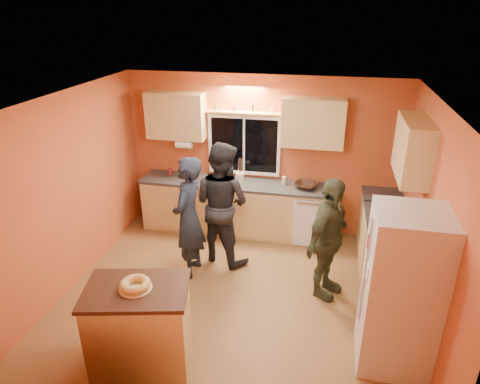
% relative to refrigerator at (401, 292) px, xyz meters
% --- Properties ---
extents(ground, '(4.50, 4.50, 0.00)m').
position_rel_refrigerator_xyz_m(ground, '(-1.89, 0.80, -0.90)').
color(ground, brown).
rests_on(ground, ground).
extents(room_shell, '(4.54, 4.04, 2.61)m').
position_rel_refrigerator_xyz_m(room_shell, '(-1.77, 1.21, 0.72)').
color(room_shell, '#BA5C2F').
rests_on(room_shell, ground).
extents(back_counter, '(4.23, 0.62, 0.90)m').
position_rel_refrigerator_xyz_m(back_counter, '(-1.88, 2.50, -0.45)').
color(back_counter, tan).
rests_on(back_counter, ground).
extents(right_counter, '(0.62, 1.84, 0.90)m').
position_rel_refrigerator_xyz_m(right_counter, '(0.06, 1.30, -0.45)').
color(right_counter, tan).
rests_on(right_counter, ground).
extents(refrigerator, '(0.72, 0.70, 1.80)m').
position_rel_refrigerator_xyz_m(refrigerator, '(0.00, 0.00, 0.00)').
color(refrigerator, silver).
rests_on(refrigerator, ground).
extents(island, '(1.16, 0.91, 1.00)m').
position_rel_refrigerator_xyz_m(island, '(-2.60, -0.62, -0.39)').
color(island, tan).
rests_on(island, ground).
extents(bundt_pastry, '(0.31, 0.31, 0.09)m').
position_rel_refrigerator_xyz_m(bundt_pastry, '(-2.60, -0.62, 0.14)').
color(bundt_pastry, tan).
rests_on(bundt_pastry, island).
extents(person_left, '(0.45, 0.66, 1.76)m').
position_rel_refrigerator_xyz_m(person_left, '(-2.64, 1.16, -0.02)').
color(person_left, black).
rests_on(person_left, ground).
extents(person_center, '(1.10, 0.99, 1.84)m').
position_rel_refrigerator_xyz_m(person_center, '(-2.29, 1.63, 0.02)').
color(person_center, black).
rests_on(person_center, ground).
extents(person_right, '(0.79, 1.06, 1.67)m').
position_rel_refrigerator_xyz_m(person_right, '(-0.75, 1.05, -0.07)').
color(person_right, '#313723').
rests_on(person_right, ground).
extents(mixing_bowl, '(0.44, 0.44, 0.09)m').
position_rel_refrigerator_xyz_m(mixing_bowl, '(-1.13, 2.50, 0.04)').
color(mixing_bowl, black).
rests_on(mixing_bowl, back_counter).
extents(utensil_crock, '(0.14, 0.14, 0.17)m').
position_rel_refrigerator_xyz_m(utensil_crock, '(-2.21, 2.50, 0.09)').
color(utensil_crock, beige).
rests_on(utensil_crock, back_counter).
extents(potted_plant, '(0.29, 0.25, 0.31)m').
position_rel_refrigerator_xyz_m(potted_plant, '(0.05, 0.81, 0.16)').
color(potted_plant, gray).
rests_on(potted_plant, right_counter).
extents(red_box, '(0.18, 0.16, 0.07)m').
position_rel_refrigerator_xyz_m(red_box, '(0.13, 2.06, 0.04)').
color(red_box, maroon).
rests_on(red_box, right_counter).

